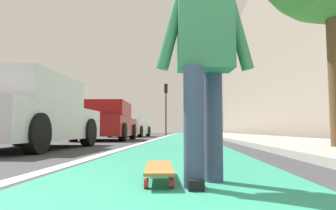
{
  "coord_description": "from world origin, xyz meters",
  "views": [
    {
      "loc": [
        -0.94,
        -0.13,
        0.38
      ],
      "look_at": [
        10.87,
        0.56,
        1.36
      ],
      "focal_mm": 33.12,
      "sensor_mm": 36.0,
      "label": 1
    }
  ],
  "objects_px": {
    "skateboard": "(159,169)",
    "parked_car_mid": "(106,122)",
    "parked_car_far": "(130,125)",
    "traffic_light": "(166,100)",
    "skater_person": "(204,54)",
    "parked_car_near": "(26,114)"
  },
  "relations": [
    {
      "from": "parked_car_far",
      "to": "parked_car_mid",
      "type": "bearing_deg",
      "value": -177.93
    },
    {
      "from": "skateboard",
      "to": "skater_person",
      "type": "bearing_deg",
      "value": -113.4
    },
    {
      "from": "parked_car_mid",
      "to": "parked_car_near",
      "type": "bearing_deg",
      "value": 178.45
    },
    {
      "from": "skateboard",
      "to": "parked_car_mid",
      "type": "bearing_deg",
      "value": 16.97
    },
    {
      "from": "skateboard",
      "to": "skater_person",
      "type": "height_order",
      "value": "skater_person"
    },
    {
      "from": "skater_person",
      "to": "parked_car_far",
      "type": "xyz_separation_m",
      "value": [
        16.25,
        3.49,
        -0.22
      ]
    },
    {
      "from": "parked_car_far",
      "to": "traffic_light",
      "type": "xyz_separation_m",
      "value": [
        8.08,
        -1.62,
        2.32
      ]
    },
    {
      "from": "parked_car_mid",
      "to": "traffic_light",
      "type": "bearing_deg",
      "value": -5.39
    },
    {
      "from": "parked_car_near",
      "to": "parked_car_far",
      "type": "distance_m",
      "value": 12.32
    },
    {
      "from": "skater_person",
      "to": "parked_car_mid",
      "type": "height_order",
      "value": "skater_person"
    },
    {
      "from": "parked_car_mid",
      "to": "skateboard",
      "type": "bearing_deg",
      "value": -163.03
    },
    {
      "from": "parked_car_far",
      "to": "traffic_light",
      "type": "distance_m",
      "value": 8.56
    },
    {
      "from": "parked_car_near",
      "to": "parked_car_mid",
      "type": "bearing_deg",
      "value": -1.55
    },
    {
      "from": "parked_car_far",
      "to": "parked_car_near",
      "type": "bearing_deg",
      "value": -179.62
    },
    {
      "from": "parked_car_near",
      "to": "traffic_light",
      "type": "distance_m",
      "value": 20.59
    },
    {
      "from": "parked_car_mid",
      "to": "traffic_light",
      "type": "height_order",
      "value": "traffic_light"
    },
    {
      "from": "skateboard",
      "to": "traffic_light",
      "type": "height_order",
      "value": "traffic_light"
    },
    {
      "from": "skater_person",
      "to": "parked_car_far",
      "type": "bearing_deg",
      "value": 12.13
    },
    {
      "from": "skateboard",
      "to": "parked_car_far",
      "type": "height_order",
      "value": "parked_car_far"
    },
    {
      "from": "skateboard",
      "to": "traffic_light",
      "type": "relative_size",
      "value": 0.19
    },
    {
      "from": "skateboard",
      "to": "parked_car_far",
      "type": "bearing_deg",
      "value": 11.06
    },
    {
      "from": "parked_car_mid",
      "to": "skater_person",
      "type": "bearing_deg",
      "value": -161.42
    }
  ]
}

